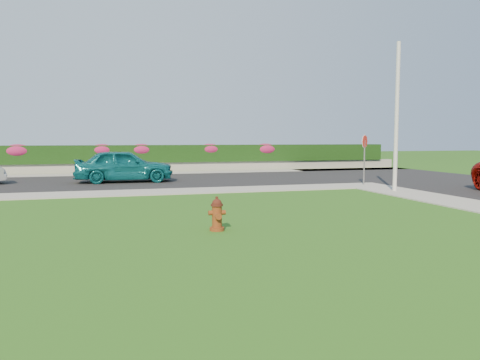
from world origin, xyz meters
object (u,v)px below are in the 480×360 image
object	(u,v)px
utility_pole	(397,118)
stop_sign	(365,148)
sedan_teal	(124,166)
fire_hydrant	(217,215)

from	to	relation	value
utility_pole	stop_sign	world-z (taller)	utility_pole
utility_pole	stop_sign	distance (m)	2.79
utility_pole	sedan_teal	bearing A→B (deg)	146.11
sedan_teal	utility_pole	bearing A→B (deg)	-122.09
fire_hydrant	utility_pole	bearing A→B (deg)	36.11
sedan_teal	utility_pole	distance (m)	12.45
fire_hydrant	stop_sign	world-z (taller)	stop_sign
utility_pole	stop_sign	xyz separation A→B (m)	(0.11, 2.49, -1.25)
fire_hydrant	stop_sign	size ratio (longest dim) A/B	0.34
fire_hydrant	utility_pole	size ratio (longest dim) A/B	0.13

